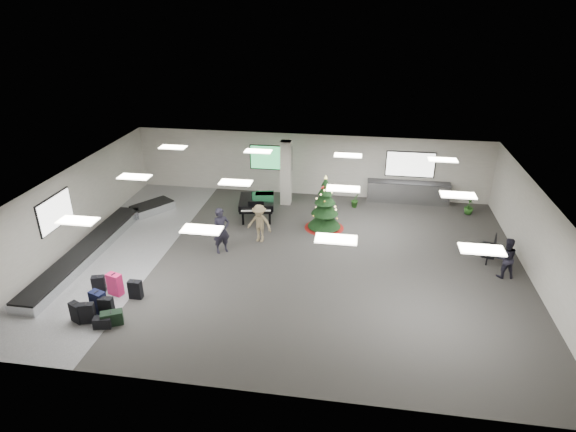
% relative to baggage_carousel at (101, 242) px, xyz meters
% --- Properties ---
extents(ground, '(18.00, 18.00, 0.00)m').
position_rel_baggage_carousel_xyz_m(ground, '(7.84, 0.08, -0.21)').
color(ground, '#33312E').
rests_on(ground, ground).
extents(room_envelope, '(18.02, 14.02, 3.21)m').
position_rel_baggage_carousel_xyz_m(room_envelope, '(7.46, 0.75, 2.12)').
color(room_envelope, '#B5B1A5').
rests_on(room_envelope, ground).
extents(baggage_carousel, '(2.28, 9.71, 0.43)m').
position_rel_baggage_carousel_xyz_m(baggage_carousel, '(0.00, 0.00, 0.00)').
color(baggage_carousel, silver).
rests_on(baggage_carousel, ground).
extents(service_counter, '(4.05, 0.65, 1.08)m').
position_rel_baggage_carousel_xyz_m(service_counter, '(12.84, 6.73, 0.33)').
color(service_counter, silver).
rests_on(service_counter, ground).
extents(suitcase_0, '(0.50, 0.36, 0.71)m').
position_rel_baggage_carousel_xyz_m(suitcase_0, '(2.16, -4.82, 0.13)').
color(suitcase_0, black).
rests_on(suitcase_0, ground).
extents(suitcase_1, '(0.47, 0.27, 0.72)m').
position_rel_baggage_carousel_xyz_m(suitcase_1, '(2.60, -4.43, 0.14)').
color(suitcase_1, black).
rests_on(suitcase_1, ground).
extents(pink_suitcase, '(0.57, 0.43, 0.82)m').
position_rel_baggage_carousel_xyz_m(pink_suitcase, '(2.27, -3.20, 0.19)').
color(pink_suitcase, '#E01D5C').
rests_on(pink_suitcase, ground).
extents(suitcase_3, '(0.45, 0.25, 0.69)m').
position_rel_baggage_carousel_xyz_m(suitcase_3, '(3.06, -3.30, 0.12)').
color(suitcase_3, black).
rests_on(suitcase_3, ground).
extents(navy_suitcase, '(0.58, 0.45, 0.80)m').
position_rel_baggage_carousel_xyz_m(navy_suitcase, '(2.23, -4.27, 0.18)').
color(navy_suitcase, black).
rests_on(navy_suitcase, ground).
extents(suitcase_5, '(0.52, 0.42, 0.70)m').
position_rel_baggage_carousel_xyz_m(suitcase_5, '(1.81, -4.84, 0.13)').
color(suitcase_5, black).
rests_on(suitcase_5, ground).
extents(green_duffel, '(0.75, 0.60, 0.47)m').
position_rel_baggage_carousel_xyz_m(green_duffel, '(2.95, -4.79, 0.01)').
color(green_duffel, black).
rests_on(green_duffel, ground).
extents(suitcase_8, '(0.48, 0.36, 0.65)m').
position_rel_baggage_carousel_xyz_m(suitcase_8, '(1.63, -3.16, 0.10)').
color(suitcase_8, black).
rests_on(suitcase_8, ground).
extents(black_duffel, '(0.60, 0.41, 0.37)m').
position_rel_baggage_carousel_xyz_m(black_duffel, '(2.73, -4.99, -0.03)').
color(black_duffel, black).
rests_on(black_duffel, ground).
extents(christmas_tree, '(1.76, 1.76, 2.51)m').
position_rel_baggage_carousel_xyz_m(christmas_tree, '(8.97, 3.18, 0.65)').
color(christmas_tree, maroon).
rests_on(christmas_tree, ground).
extents(grand_piano, '(1.85, 2.23, 1.14)m').
position_rel_baggage_carousel_xyz_m(grand_piano, '(5.79, 3.68, 0.60)').
color(grand_piano, black).
rests_on(grand_piano, ground).
extents(bench, '(0.79, 1.44, 0.87)m').
position_rel_baggage_carousel_xyz_m(bench, '(15.67, 1.40, 0.28)').
color(bench, black).
rests_on(bench, ground).
extents(traveler_a, '(0.83, 0.79, 1.91)m').
position_rel_baggage_carousel_xyz_m(traveler_a, '(5.09, 0.33, 0.74)').
color(traveler_a, black).
rests_on(traveler_a, ground).
extents(traveler_b, '(1.18, 0.83, 1.66)m').
position_rel_baggage_carousel_xyz_m(traveler_b, '(6.39, 1.48, 0.61)').
color(traveler_b, '#8F7B58').
rests_on(traveler_b, ground).
extents(traveler_bench, '(0.84, 0.69, 1.57)m').
position_rel_baggage_carousel_xyz_m(traveler_bench, '(15.86, 0.09, 0.57)').
color(traveler_bench, black).
rests_on(traveler_bench, ground).
extents(potted_plant_left, '(0.54, 0.55, 0.78)m').
position_rel_baggage_carousel_xyz_m(potted_plant_left, '(10.27, 5.73, 0.17)').
color(potted_plant_left, '#1E4415').
rests_on(potted_plant_left, ground).
extents(potted_plant_right, '(0.49, 0.49, 0.78)m').
position_rel_baggage_carousel_xyz_m(potted_plant_right, '(15.63, 5.74, 0.18)').
color(potted_plant_right, '#1E4415').
rests_on(potted_plant_right, ground).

